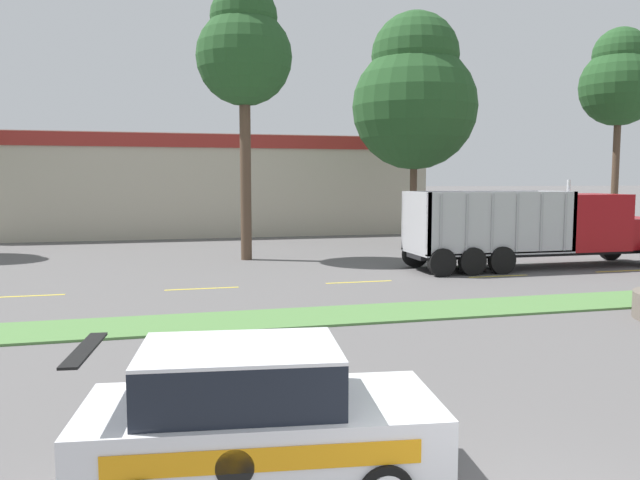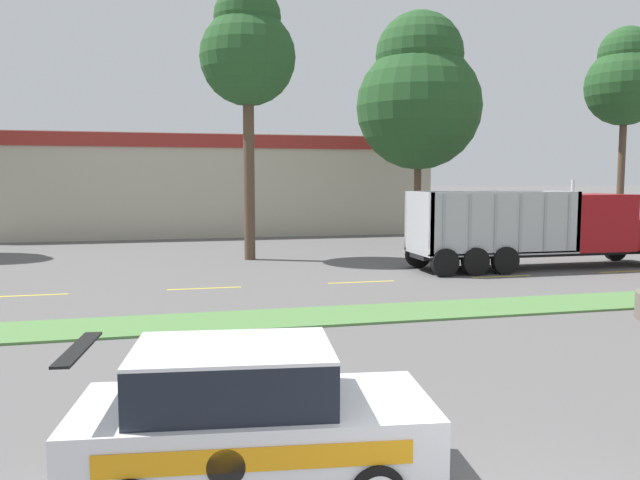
{
  "view_description": "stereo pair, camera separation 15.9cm",
  "coord_description": "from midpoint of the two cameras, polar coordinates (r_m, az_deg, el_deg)",
  "views": [
    {
      "loc": [
        -3.37,
        -4.54,
        3.57
      ],
      "look_at": [
        0.09,
        9.17,
        2.19
      ],
      "focal_mm": 35.0,
      "sensor_mm": 36.0,
      "label": 1
    },
    {
      "loc": [
        -3.22,
        -4.58,
        3.57
      ],
      "look_at": [
        0.09,
        9.17,
        2.19
      ],
      "focal_mm": 35.0,
      "sensor_mm": 36.0,
      "label": 2
    }
  ],
  "objects": [
    {
      "name": "dump_truck_lead",
      "position": [
        27.26,
        20.91,
        0.89
      ],
      "size": [
        10.99,
        2.81,
        3.56
      ],
      "color": "black",
      "rests_on": "ground_plane"
    },
    {
      "name": "store_building_backdrop",
      "position": [
        44.24,
        -11.01,
        4.94
      ],
      "size": [
        28.54,
        12.1,
        6.32
      ],
      "color": "#BCB29E",
      "rests_on": "ground_plane"
    },
    {
      "name": "grass_verge",
      "position": [
        16.17,
        -2.1,
        -7.09
      ],
      "size": [
        120.0,
        2.18,
        0.06
      ],
      "primitive_type": "cube",
      "color": "#517F42",
      "rests_on": "ground_plane"
    },
    {
      "name": "tree_behind_centre",
      "position": [
        28.39,
        -7.12,
        16.9
      ],
      "size": [
        4.16,
        4.16,
        11.97
      ],
      "color": "brown",
      "rests_on": "ground_plane"
    },
    {
      "name": "centre_line_7",
      "position": [
        27.08,
        25.76,
        -2.56
      ],
      "size": [
        2.4,
        0.14,
        0.01
      ],
      "primitive_type": "cube",
      "color": "yellow",
      "rests_on": "ground_plane"
    },
    {
      "name": "tree_behind_left",
      "position": [
        34.31,
        8.52,
        13.03
      ],
      "size": [
        6.62,
        6.62,
        12.36
      ],
      "color": "brown",
      "rests_on": "ground_plane"
    },
    {
      "name": "rally_car",
      "position": [
        7.51,
        -6.55,
        -15.69
      ],
      "size": [
        4.26,
        2.26,
        1.72
      ],
      "color": "white",
      "rests_on": "ground_plane"
    },
    {
      "name": "centre_line_5",
      "position": [
        21.82,
        3.38,
        -3.85
      ],
      "size": [
        2.4,
        0.14,
        0.01
      ],
      "primitive_type": "cube",
      "color": "yellow",
      "rests_on": "ground_plane"
    },
    {
      "name": "centre_line_4",
      "position": [
        20.85,
        -10.95,
        -4.38
      ],
      "size": [
        2.4,
        0.14,
        0.01
      ],
      "primitive_type": "cube",
      "color": "yellow",
      "rests_on": "ground_plane"
    },
    {
      "name": "tree_behind_right",
      "position": [
        39.04,
        25.6,
        13.08
      ],
      "size": [
        4.27,
        4.27,
        11.86
      ],
      "color": "brown",
      "rests_on": "ground_plane"
    },
    {
      "name": "centre_line_3",
      "position": [
        21.26,
        -25.69,
        -4.65
      ],
      "size": [
        2.4,
        0.14,
        0.01
      ],
      "primitive_type": "cube",
      "color": "yellow",
      "rests_on": "ground_plane"
    },
    {
      "name": "centre_line_6",
      "position": [
        23.99,
        15.8,
        -3.2
      ],
      "size": [
        2.4,
        0.14,
        0.01
      ],
      "primitive_type": "cube",
      "color": "yellow",
      "rests_on": "ground_plane"
    }
  ]
}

